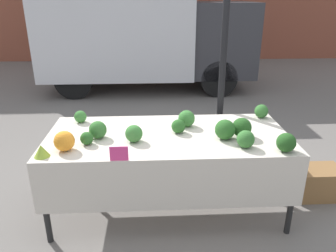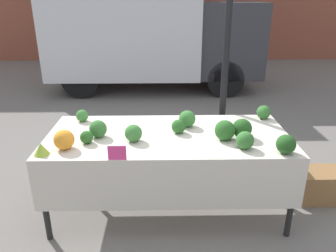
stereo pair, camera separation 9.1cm
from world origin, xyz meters
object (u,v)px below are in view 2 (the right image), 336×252
(price_sign, at_px, (117,153))
(produce_crate, at_px, (319,185))
(parked_truck, at_px, (147,29))
(orange_cauliflower, at_px, (64,140))

(price_sign, distance_m, produce_crate, 2.13)
(parked_truck, relative_size, orange_cauliflower, 26.45)
(parked_truck, xyz_separation_m, orange_cauliflower, (-0.49, -4.75, -0.40))
(parked_truck, relative_size, produce_crate, 9.24)
(orange_cauliflower, relative_size, produce_crate, 0.35)
(orange_cauliflower, distance_m, produce_crate, 2.52)
(parked_truck, bearing_deg, orange_cauliflower, -95.92)
(parked_truck, height_order, price_sign, parked_truck)
(orange_cauliflower, bearing_deg, produce_crate, 9.55)
(price_sign, xyz_separation_m, produce_crate, (1.93, 0.60, -0.68))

